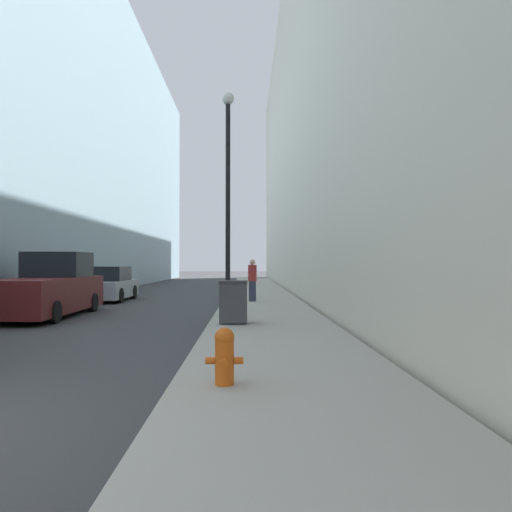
# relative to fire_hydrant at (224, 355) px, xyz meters

# --- Properties ---
(sidewalk_right) EXTENTS (3.24, 60.00, 0.15)m
(sidewalk_right) POSITION_rel_fire_hydrant_xyz_m (0.92, 15.89, -0.45)
(sidewalk_right) COLOR #9E998E
(sidewalk_right) RESTS_ON ground
(building_left_glass) EXTENTS (12.00, 60.00, 19.76)m
(building_left_glass) POSITION_rel_fire_hydrant_xyz_m (-13.87, 23.89, 9.35)
(building_left_glass) COLOR #99B7C6
(building_left_glass) RESTS_ON ground
(building_right_stone) EXTENTS (12.00, 60.00, 20.17)m
(building_right_stone) POSITION_rel_fire_hydrant_xyz_m (8.64, 23.89, 9.56)
(building_right_stone) COLOR beige
(building_right_stone) RESTS_ON ground
(fire_hydrant) EXTENTS (0.48, 0.37, 0.73)m
(fire_hydrant) POSITION_rel_fire_hydrant_xyz_m (0.00, 0.00, 0.00)
(fire_hydrant) COLOR #D15614
(fire_hydrant) RESTS_ON sidewalk_right
(trash_bin) EXTENTS (0.72, 0.64, 1.10)m
(trash_bin) POSITION_rel_fire_hydrant_xyz_m (-0.06, 6.43, 0.18)
(trash_bin) COLOR #3D3D42
(trash_bin) RESTS_ON sidewalk_right
(lamppost) EXTENTS (0.38, 0.38, 6.83)m
(lamppost) POSITION_rel_fire_hydrant_xyz_m (-0.30, 9.00, 3.47)
(lamppost) COLOR black
(lamppost) RESTS_ON sidewalk_right
(pickup_truck) EXTENTS (2.07, 5.59, 2.06)m
(pickup_truck) POSITION_rel_fire_hydrant_xyz_m (-6.02, 9.60, 0.34)
(pickup_truck) COLOR #561919
(pickup_truck) RESTS_ON ground
(parked_sedan_near) EXTENTS (1.98, 4.27, 1.54)m
(parked_sedan_near) POSITION_rel_fire_hydrant_xyz_m (-5.98, 16.12, 0.18)
(parked_sedan_near) COLOR #A3A8B2
(parked_sedan_near) RESTS_ON ground
(pedestrian_on_sidewalk) EXTENTS (0.34, 0.22, 1.70)m
(pedestrian_on_sidewalk) POSITION_rel_fire_hydrant_xyz_m (0.51, 13.83, 0.47)
(pedestrian_on_sidewalk) COLOR #2D3347
(pedestrian_on_sidewalk) RESTS_ON sidewalk_right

